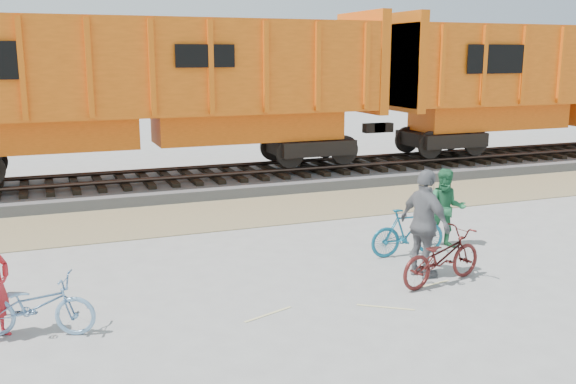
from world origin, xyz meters
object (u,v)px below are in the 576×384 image
person_man (446,209)px  hopper_car_center (143,86)px  bicycle_maroon (442,257)px  hopper_car_right (561,79)px  bicycle_teal (408,232)px  person_woman (425,224)px  bicycle_blue (35,306)px

person_man → hopper_car_center: bearing=148.1°
person_man → bicycle_maroon: bearing=-99.6°
hopper_car_right → bicycle_maroon: size_ratio=7.78×
bicycle_teal → person_man: size_ratio=0.97×
person_man → person_woman: person_woman is taller
bicycle_maroon → person_man: size_ratio=1.11×
bicycle_teal → bicycle_maroon: bearing=171.4°
bicycle_blue → person_woman: size_ratio=0.87×
hopper_car_center → bicycle_blue: bearing=-108.2°
bicycle_maroon → person_man: (1.30, 1.78, 0.34)m
person_woman → bicycle_teal: bearing=-29.9°
hopper_car_center → person_man: size_ratio=8.61×
person_man → person_woman: bearing=-108.9°
bicycle_blue → person_man: person_man is taller
hopper_car_right → person_woman: (-11.64, -9.18, -2.04)m
bicycle_blue → bicycle_teal: bearing=-60.2°
bicycle_teal → person_man: bearing=-76.4°
hopper_car_right → bicycle_teal: hopper_car_right is taller
hopper_car_right → person_man: 13.06m
hopper_car_right → person_man: size_ratio=8.61×
hopper_car_right → person_man: hopper_car_right is taller
bicycle_blue → hopper_car_center: bearing=0.8°
person_man → person_woman: 1.97m
bicycle_blue → person_woman: bearing=-69.9°
hopper_car_center → bicycle_maroon: bearing=-70.1°
bicycle_teal → person_woman: 1.34m
hopper_car_center → bicycle_blue: size_ratio=8.35×
person_woman → bicycle_blue: bearing=80.2°
hopper_car_center → bicycle_maroon: 10.49m
hopper_car_right → bicycle_teal: (-11.24, -8.00, -2.53)m
hopper_car_center → person_woman: hopper_car_center is taller
hopper_car_right → bicycle_blue: size_ratio=8.35×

